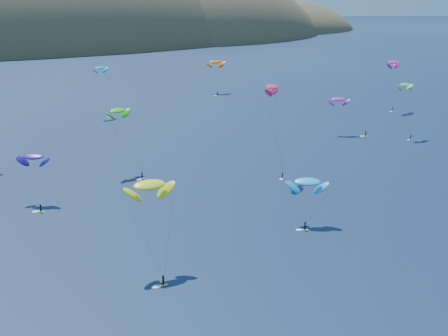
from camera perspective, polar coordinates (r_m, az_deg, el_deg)
name	(u,v)px	position (r m, az deg, el deg)	size (l,w,h in m)	color
island	(28,52)	(629.31, -17.49, 10.06)	(730.00, 300.00, 210.00)	#3D3526
kitesurfer_2	(149,185)	(121.28, -6.84, -1.56)	(9.93, 12.42, 19.42)	yellow
kitesurfer_3	(118,111)	(184.85, -9.66, 5.20)	(8.95, 14.49, 20.53)	yellow
kitesurfer_4	(100,68)	(265.77, -11.26, 8.97)	(8.02, 8.86, 21.99)	yellow
kitesurfer_5	(307,182)	(145.68, 7.64, -1.26)	(10.32, 9.41, 12.45)	yellow
kitesurfer_6	(339,99)	(234.07, 10.44, 6.20)	(11.40, 13.29, 15.02)	yellow
kitesurfer_8	(393,62)	(282.45, 15.20, 9.33)	(10.19, 7.80, 23.36)	yellow
kitesurfer_9	(271,87)	(176.46, 4.35, 7.40)	(8.58, 9.00, 28.27)	yellow
kitesurfer_10	(33,157)	(165.40, -17.04, 1.01)	(9.37, 14.08, 14.13)	yellow
kitesurfer_11	(216,62)	(318.20, -0.77, 9.68)	(10.33, 12.62, 18.11)	yellow
kitesurfer_13	(405,85)	(234.42, 16.23, 7.31)	(7.28, 8.18, 20.73)	yellow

